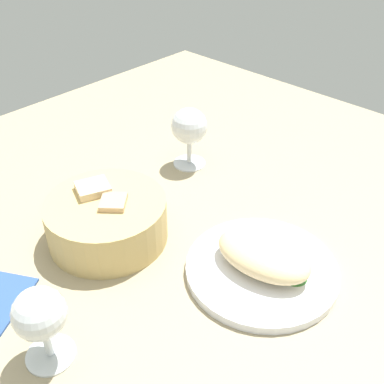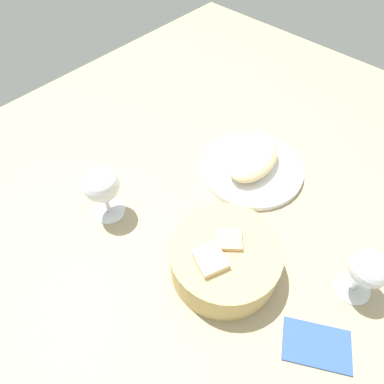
% 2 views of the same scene
% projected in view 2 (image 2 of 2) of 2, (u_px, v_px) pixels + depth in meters
% --- Properties ---
extents(ground_plane, '(1.40, 1.40, 0.02)m').
position_uv_depth(ground_plane, '(245.00, 208.00, 0.75)').
color(ground_plane, tan).
extents(plate, '(0.23, 0.23, 0.01)m').
position_uv_depth(plate, '(252.00, 169.00, 0.80)').
color(plate, white).
rests_on(plate, ground_plane).
extents(omelette, '(0.16, 0.11, 0.05)m').
position_uv_depth(omelette, '(254.00, 159.00, 0.78)').
color(omelette, beige).
rests_on(omelette, plate).
extents(lettuce_garnish, '(0.04, 0.04, 0.02)m').
position_uv_depth(lettuce_garnish, '(261.00, 150.00, 0.82)').
color(lettuce_garnish, '#397A34').
rests_on(lettuce_garnish, plate).
extents(bread_basket, '(0.20, 0.20, 0.09)m').
position_uv_depth(bread_basket, '(224.00, 259.00, 0.62)').
color(bread_basket, tan).
rests_on(bread_basket, ground_plane).
extents(wine_glass_near, '(0.07, 0.07, 0.12)m').
position_uv_depth(wine_glass_near, '(102.00, 187.00, 0.67)').
color(wine_glass_near, silver).
rests_on(wine_glass_near, ground_plane).
extents(wine_glass_far, '(0.07, 0.07, 0.11)m').
position_uv_depth(wine_glass_far, '(368.00, 270.00, 0.57)').
color(wine_glass_far, silver).
rests_on(wine_glass_far, ground_plane).
extents(folded_napkin, '(0.12, 0.13, 0.01)m').
position_uv_depth(folded_napkin, '(317.00, 345.00, 0.56)').
color(folded_napkin, '#2E4F92').
rests_on(folded_napkin, ground_plane).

